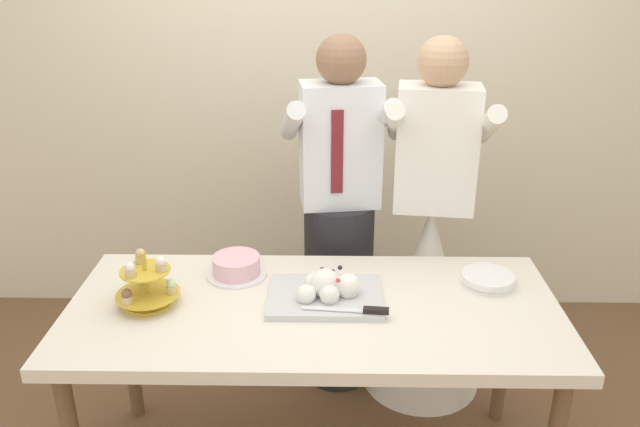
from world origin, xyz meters
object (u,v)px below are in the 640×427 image
(main_cake_tray, at_px, (327,291))
(plate_stack, at_px, (488,279))
(round_cake, at_px, (236,267))
(cupcake_stand, at_px, (147,285))
(person_groom, at_px, (339,238))
(person_bride, at_px, (427,275))
(dessert_table, at_px, (314,322))

(main_cake_tray, bearing_deg, plate_stack, 11.49)
(main_cake_tray, height_order, plate_stack, main_cake_tray)
(main_cake_tray, xyz_separation_m, round_cake, (-0.36, 0.18, 0.00))
(cupcake_stand, distance_m, round_cake, 0.37)
(person_groom, bearing_deg, plate_stack, -39.65)
(plate_stack, xyz_separation_m, person_bride, (-0.16, 0.42, -0.21))
(dessert_table, bearing_deg, cupcake_stand, -179.52)
(plate_stack, bearing_deg, round_cake, 176.64)
(dessert_table, relative_size, cupcake_stand, 7.83)
(cupcake_stand, distance_m, plate_stack, 1.28)
(person_groom, distance_m, person_bride, 0.44)
(round_cake, height_order, person_groom, person_groom)
(round_cake, xyz_separation_m, person_bride, (0.82, 0.37, -0.23))
(cupcake_stand, relative_size, main_cake_tray, 0.53)
(plate_stack, distance_m, round_cake, 0.98)
(dessert_table, bearing_deg, person_bride, 49.25)
(dessert_table, height_order, person_bride, person_bride)
(person_bride, bearing_deg, dessert_table, -130.75)
(person_groom, bearing_deg, person_bride, -6.81)
(cupcake_stand, height_order, round_cake, cupcake_stand)
(dessert_table, xyz_separation_m, cupcake_stand, (-0.60, -0.01, 0.15))
(cupcake_stand, xyz_separation_m, person_groom, (0.70, 0.64, -0.11))
(cupcake_stand, xyz_separation_m, round_cake, (0.29, 0.23, -0.04))
(cupcake_stand, distance_m, person_groom, 0.96)
(plate_stack, bearing_deg, main_cake_tray, -168.51)
(plate_stack, relative_size, round_cake, 0.87)
(cupcake_stand, bearing_deg, round_cake, 38.12)
(cupcake_stand, xyz_separation_m, person_bride, (1.11, 0.59, -0.27))
(round_cake, distance_m, person_groom, 0.59)
(cupcake_stand, bearing_deg, person_bride, 28.15)
(dessert_table, xyz_separation_m, round_cake, (-0.31, 0.22, 0.11))
(dessert_table, distance_m, round_cake, 0.40)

